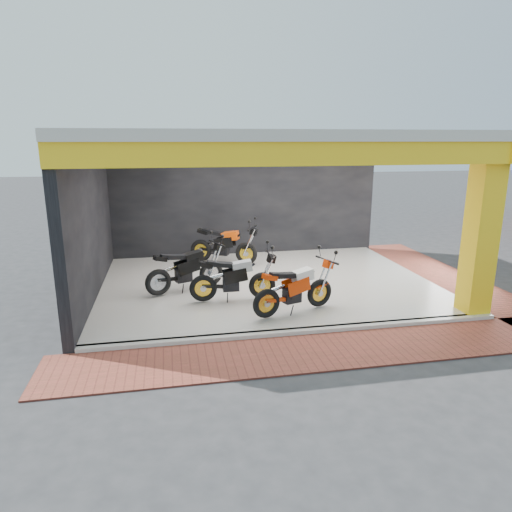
# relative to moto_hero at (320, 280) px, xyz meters

# --- Properties ---
(ground) EXTENTS (80.00, 80.00, 0.00)m
(ground) POSITION_rel_moto_hero_xyz_m (-0.69, -0.01, -0.71)
(ground) COLOR #2D2D30
(ground) RESTS_ON ground
(showroom_floor) EXTENTS (8.00, 6.00, 0.10)m
(showroom_floor) POSITION_rel_moto_hero_xyz_m (-0.69, 1.99, -0.66)
(showroom_floor) COLOR silver
(showroom_floor) RESTS_ON ground
(showroom_ceiling) EXTENTS (8.40, 6.40, 0.20)m
(showroom_ceiling) POSITION_rel_moto_hero_xyz_m (-0.69, 1.99, 2.89)
(showroom_ceiling) COLOR beige
(showroom_ceiling) RESTS_ON corner_column
(back_wall) EXTENTS (8.20, 0.20, 3.50)m
(back_wall) POSITION_rel_moto_hero_xyz_m (-0.69, 5.09, 1.04)
(back_wall) COLOR black
(back_wall) RESTS_ON ground
(left_wall) EXTENTS (0.20, 6.20, 3.50)m
(left_wall) POSITION_rel_moto_hero_xyz_m (-4.79, 1.99, 1.04)
(left_wall) COLOR black
(left_wall) RESTS_ON ground
(corner_column) EXTENTS (0.50, 0.50, 3.50)m
(corner_column) POSITION_rel_moto_hero_xyz_m (3.06, -0.76, 1.04)
(corner_column) COLOR yellow
(corner_column) RESTS_ON ground
(header_beam_front) EXTENTS (8.40, 0.30, 0.40)m
(header_beam_front) POSITION_rel_moto_hero_xyz_m (-0.69, -1.01, 2.59)
(header_beam_front) COLOR yellow
(header_beam_front) RESTS_ON corner_column
(header_beam_right) EXTENTS (0.30, 6.40, 0.40)m
(header_beam_right) POSITION_rel_moto_hero_xyz_m (3.31, 1.99, 2.59)
(header_beam_right) COLOR yellow
(header_beam_right) RESTS_ON corner_column
(floor_kerb) EXTENTS (8.00, 0.20, 0.10)m
(floor_kerb) POSITION_rel_moto_hero_xyz_m (-0.69, -1.03, -0.66)
(floor_kerb) COLOR silver
(floor_kerb) RESTS_ON ground
(paver_front) EXTENTS (9.00, 1.40, 0.03)m
(paver_front) POSITION_rel_moto_hero_xyz_m (-0.69, -1.81, -0.69)
(paver_front) COLOR #984031
(paver_front) RESTS_ON ground
(paver_right) EXTENTS (1.40, 7.00, 0.03)m
(paver_right) POSITION_rel_moto_hero_xyz_m (4.11, 1.99, -0.69)
(paver_right) COLOR #984031
(paver_right) RESTS_ON ground
(moto_hero) EXTENTS (2.12, 1.32, 1.22)m
(moto_hero) POSITION_rel_moto_hero_xyz_m (0.00, 0.00, 0.00)
(moto_hero) COLOR red
(moto_hero) RESTS_ON showroom_floor
(moto_row_a) EXTENTS (2.02, 0.80, 1.22)m
(moto_row_a) POSITION_rel_moto_hero_xyz_m (-1.07, 0.73, 0.00)
(moto_row_a) COLOR black
(moto_row_a) RESTS_ON showroom_floor
(moto_row_b) EXTENTS (2.18, 1.46, 1.25)m
(moto_row_b) POSITION_rel_moto_hero_xyz_m (-2.09, 1.85, 0.02)
(moto_row_b) COLOR black
(moto_row_b) RESTS_ON showroom_floor
(moto_row_c) EXTENTS (2.24, 1.66, 1.29)m
(moto_row_c) POSITION_rel_moto_hero_xyz_m (-0.94, 3.56, 0.04)
(moto_row_c) COLOR black
(moto_row_c) RESTS_ON showroom_floor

